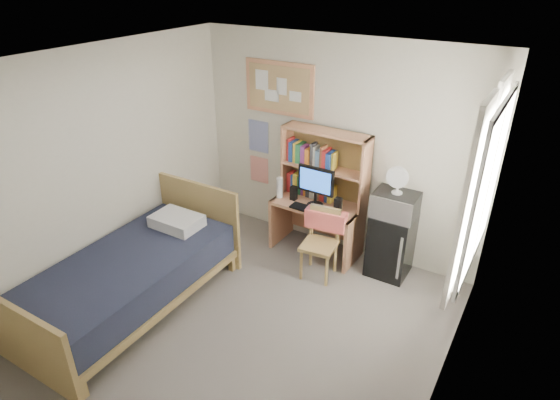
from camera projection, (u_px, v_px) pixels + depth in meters
The scene contains 25 objects.
floor at pixel (237, 340), 4.56m from camera, with size 3.60×4.20×0.02m, color slate.
ceiling at pixel (222, 69), 3.36m from camera, with size 3.60×4.20×0.02m, color white.
wall_back at pixel (336, 148), 5.56m from camera, with size 3.60×0.04×2.60m, color silver.
wall_left at pixel (89, 179), 4.79m from camera, with size 0.04×4.20×2.60m, color silver.
wall_right at pixel (447, 295), 3.13m from camera, with size 0.04×4.20×2.60m, color silver.
window_unit at pixel (482, 186), 3.93m from camera, with size 0.10×1.40×1.70m, color white.
curtain_left at pixel (468, 205), 3.64m from camera, with size 0.04×0.55×1.70m, color silver.
curtain_right at pixel (487, 169), 4.25m from camera, with size 0.04×0.55×1.70m, color silver.
bulletin_board at pixel (279, 88), 5.62m from camera, with size 0.94×0.03×0.64m, color tan.
poster_wave at pixel (259, 136), 6.08m from camera, with size 0.30×0.01×0.42m, color #293CA4.
poster_japan at pixel (259, 170), 6.29m from camera, with size 0.28×0.01×0.36m, color red.
desk at pixel (316, 228), 5.80m from camera, with size 1.07×0.54×0.67m, color tan.
desk_chair at pixel (319, 245), 5.30m from camera, with size 0.41×0.41×0.83m, color tan.
mini_fridge at pixel (391, 244), 5.38m from camera, with size 0.45×0.45×0.77m, color black.
bed at pixel (131, 283), 4.86m from camera, with size 1.11×2.22×0.61m, color black.
hutch at pixel (325, 166), 5.56m from camera, with size 1.08×0.27×0.88m, color tan.
monitor at pixel (316, 187), 5.49m from camera, with size 0.46×0.04×0.49m, color black.
keyboard at pixel (309, 209), 5.49m from camera, with size 0.47×0.15×0.02m, color black.
speaker_left at pixel (294, 193), 5.71m from camera, with size 0.07×0.07×0.18m, color black.
speaker_right at pixel (338, 205), 5.42m from camera, with size 0.08×0.08×0.18m, color black.
water_bottle at pixel (280, 188), 5.74m from camera, with size 0.08×0.08×0.26m, color silver.
hoodie at pixel (326, 220), 5.36m from camera, with size 0.48×0.15×0.23m, color #FB695F.
microwave at pixel (395, 204), 5.12m from camera, with size 0.47×0.36×0.27m, color silver.
desk_fan at pixel (398, 181), 4.99m from camera, with size 0.23×0.23×0.29m, color silver.
pillow at pixel (177, 221), 5.26m from camera, with size 0.54×0.38×0.13m, color silver.
Camera 1 is at (2.13, -2.71, 3.30)m, focal length 30.00 mm.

